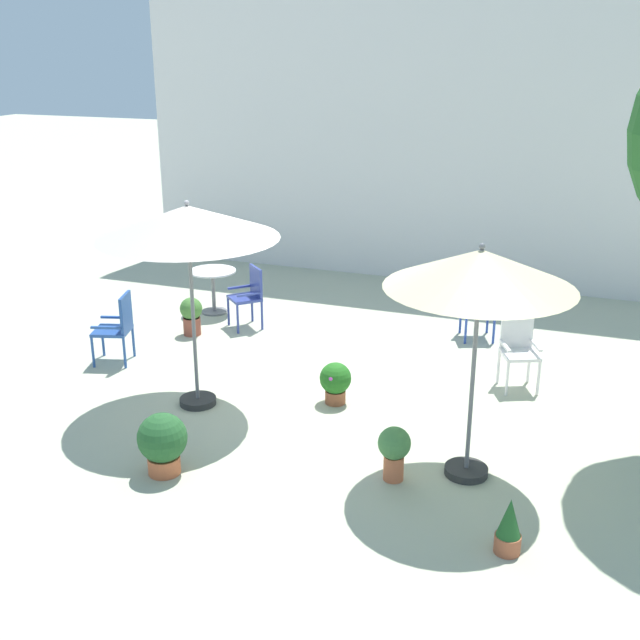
% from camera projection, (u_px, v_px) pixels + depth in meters
% --- Properties ---
extents(ground_plane, '(60.00, 60.00, 0.00)m').
position_uv_depth(ground_plane, '(315.00, 381.00, 10.17)').
color(ground_plane, '#B5B79B').
extents(villa_facade, '(10.18, 0.30, 5.18)m').
position_uv_depth(villa_facade, '(415.00, 135.00, 13.79)').
color(villa_facade, silver).
rests_on(villa_facade, ground).
extents(patio_umbrella_0, '(1.81, 1.81, 2.41)m').
position_uv_depth(patio_umbrella_0, '(480.00, 272.00, 7.27)').
color(patio_umbrella_0, '#2D2D2D').
rests_on(patio_umbrella_0, ground).
extents(patio_umbrella_1, '(2.07, 2.07, 2.49)m').
position_uv_depth(patio_umbrella_1, '(188.00, 224.00, 8.79)').
color(patio_umbrella_1, '#2D2D2D').
rests_on(patio_umbrella_1, ground).
extents(cafe_table_0, '(0.75, 0.75, 0.71)m').
position_uv_depth(cafe_table_0, '(213.00, 283.00, 12.56)').
color(cafe_table_0, white).
rests_on(cafe_table_0, ground).
extents(patio_chair_0, '(0.62, 0.62, 0.94)m').
position_uv_depth(patio_chair_0, '(249.00, 293.00, 11.92)').
color(patio_chair_0, '#313F8F').
rests_on(patio_chair_0, ground).
extents(patio_chair_1, '(0.58, 0.61, 0.98)m').
position_uv_depth(patio_chair_1, '(477.00, 300.00, 11.53)').
color(patio_chair_1, '#26419F').
rests_on(patio_chair_1, ground).
extents(patio_chair_2, '(0.58, 0.57, 0.97)m').
position_uv_depth(patio_chair_2, '(118.00, 324.00, 10.59)').
color(patio_chair_2, '#274C96').
rests_on(patio_chair_2, ground).
extents(patio_chair_3, '(0.56, 0.56, 0.97)m').
position_uv_depth(patio_chair_3, '(518.00, 345.00, 9.84)').
color(patio_chair_3, white).
rests_on(patio_chair_3, ground).
extents(potted_plant_0, '(0.51, 0.51, 0.65)m').
position_uv_depth(potted_plant_0, '(163.00, 441.00, 7.90)').
color(potted_plant_0, '#BB5E39').
rests_on(potted_plant_0, ground).
extents(potted_plant_1, '(0.23, 0.23, 0.52)m').
position_uv_depth(potted_plant_1, '(509.00, 527.00, 6.70)').
color(potted_plant_1, '#A65638').
rests_on(potted_plant_1, ground).
extents(potted_plant_2, '(0.33, 0.33, 0.57)m').
position_uv_depth(potted_plant_2, '(394.00, 449.00, 7.79)').
color(potted_plant_2, '#C96841').
rests_on(potted_plant_2, ground).
extents(potted_plant_3, '(0.33, 0.33, 0.57)m').
position_uv_depth(potted_plant_3, '(191.00, 314.00, 11.67)').
color(potted_plant_3, brown).
rests_on(potted_plant_3, ground).
extents(potted_plant_4, '(0.38, 0.38, 0.52)m').
position_uv_depth(potted_plant_4, '(336.00, 381.00, 9.46)').
color(potted_plant_4, brown).
rests_on(potted_plant_4, ground).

